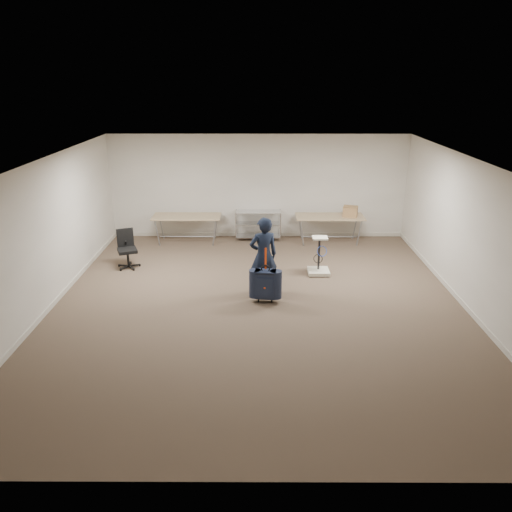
{
  "coord_description": "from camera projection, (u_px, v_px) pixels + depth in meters",
  "views": [
    {
      "loc": [
        -0.01,
        -8.83,
        4.24
      ],
      "look_at": [
        -0.04,
        0.3,
        0.92
      ],
      "focal_mm": 35.0,
      "sensor_mm": 36.0,
      "label": 1
    }
  ],
  "objects": [
    {
      "name": "person",
      "position": [
        263.0,
        256.0,
        10.09
      ],
      "size": [
        0.67,
        0.53,
        1.61
      ],
      "primitive_type": "imported",
      "rotation": [
        0.0,
        0.0,
        3.43
      ],
      "color": "black",
      "rests_on": "ground"
    },
    {
      "name": "equipment_cart",
      "position": [
        319.0,
        264.0,
        11.23
      ],
      "size": [
        0.48,
        0.48,
        0.87
      ],
      "color": "beige",
      "rests_on": "ground"
    },
    {
      "name": "room_shell",
      "position": [
        258.0,
        276.0,
        11.03
      ],
      "size": [
        8.0,
        9.0,
        9.0
      ],
      "color": "beige",
      "rests_on": "ground"
    },
    {
      "name": "folding_table_left",
      "position": [
        187.0,
        218.0,
        13.24
      ],
      "size": [
        1.8,
        0.75,
        0.73
      ],
      "color": "tan",
      "rests_on": "ground"
    },
    {
      "name": "wire_shelf",
      "position": [
        258.0,
        224.0,
        13.54
      ],
      "size": [
        1.22,
        0.47,
        0.8
      ],
      "color": "silver",
      "rests_on": "ground"
    },
    {
      "name": "ground",
      "position": [
        258.0,
        306.0,
        9.75
      ],
      "size": [
        9.0,
        9.0,
        0.0
      ],
      "primitive_type": "plane",
      "color": "#4B392D",
      "rests_on": "ground"
    },
    {
      "name": "office_chair",
      "position": [
        128.0,
        256.0,
        11.62
      ],
      "size": [
        0.54,
        0.55,
        0.9
      ],
      "color": "black",
      "rests_on": "ground"
    },
    {
      "name": "folding_table_right",
      "position": [
        330.0,
        218.0,
        13.22
      ],
      "size": [
        1.8,
        0.75,
        0.73
      ],
      "color": "tan",
      "rests_on": "ground"
    },
    {
      "name": "suitcase",
      "position": [
        265.0,
        284.0,
        9.77
      ],
      "size": [
        0.44,
        0.28,
        1.13
      ],
      "color": "black",
      "rests_on": "ground"
    },
    {
      "name": "cardboard_box",
      "position": [
        350.0,
        211.0,
        13.12
      ],
      "size": [
        0.43,
        0.37,
        0.27
      ],
      "primitive_type": "cube",
      "rotation": [
        0.0,
        0.0,
        -0.3
      ],
      "color": "#9A7448",
      "rests_on": "folding_table_right"
    }
  ]
}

